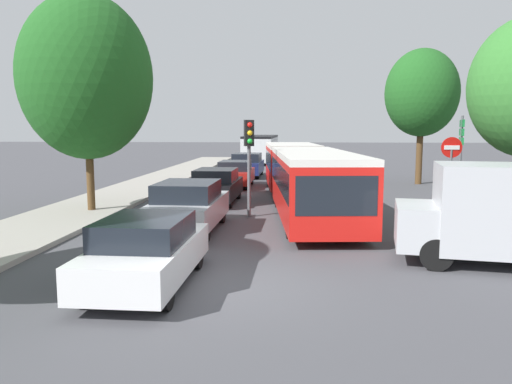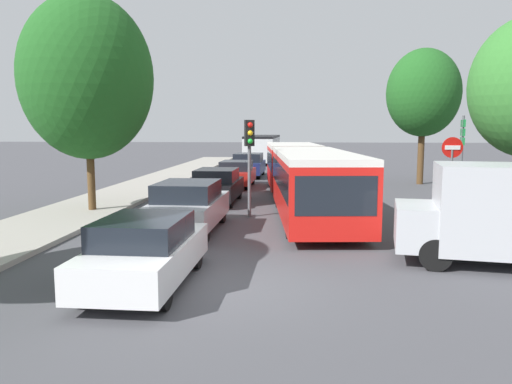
% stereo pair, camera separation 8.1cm
% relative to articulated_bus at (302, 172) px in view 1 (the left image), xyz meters
% --- Properties ---
extents(ground_plane, '(200.00, 200.00, 0.00)m').
position_rel_articulated_bus_xyz_m(ground_plane, '(-1.68, -10.70, -1.35)').
color(ground_plane, '#47474C').
extents(kerb_strip_left, '(3.20, 46.47, 0.14)m').
position_rel_articulated_bus_xyz_m(kerb_strip_left, '(-8.28, 7.53, -1.28)').
color(kerb_strip_left, '#9E998E').
rests_on(kerb_strip_left, ground).
extents(articulated_bus, '(3.83, 15.88, 2.34)m').
position_rel_articulated_bus_xyz_m(articulated_bus, '(0.00, 0.00, 0.00)').
color(articulated_bus, red).
rests_on(articulated_bus, ground).
extents(city_bus_rear, '(2.69, 11.32, 2.43)m').
position_rel_articulated_bus_xyz_m(city_bus_rear, '(-3.38, 25.77, 0.06)').
color(city_bus_rear, silver).
rests_on(city_bus_rear, ground).
extents(queued_car_white, '(1.76, 4.04, 1.39)m').
position_rel_articulated_bus_xyz_m(queued_car_white, '(-3.22, -10.83, -0.64)').
color(queued_car_white, white).
rests_on(queued_car_white, ground).
extents(queued_car_silver, '(1.91, 4.38, 1.51)m').
position_rel_articulated_bus_xyz_m(queued_car_silver, '(-3.53, -5.49, -0.58)').
color(queued_car_silver, '#B7BABF').
rests_on(queued_car_silver, ground).
extents(queued_car_black, '(1.81, 4.15, 1.43)m').
position_rel_articulated_bus_xyz_m(queued_car_black, '(-3.58, 0.28, -0.62)').
color(queued_car_black, black).
rests_on(queued_car_black, ground).
extents(queued_car_red, '(1.76, 4.02, 1.39)m').
position_rel_articulated_bus_xyz_m(queued_car_red, '(-3.46, 6.05, -0.64)').
color(queued_car_red, '#B21E19').
rests_on(queued_car_red, ground).
extents(queued_car_navy, '(1.92, 4.40, 1.52)m').
position_rel_articulated_bus_xyz_m(queued_car_navy, '(-3.35, 11.58, -0.58)').
color(queued_car_navy, navy).
rests_on(queued_car_navy, ground).
extents(traffic_light, '(0.38, 0.40, 3.40)m').
position_rel_articulated_bus_xyz_m(traffic_light, '(-1.90, -2.96, 1.15)').
color(traffic_light, '#56595E').
rests_on(traffic_light, ground).
extents(no_entry_sign, '(0.70, 0.08, 2.82)m').
position_rel_articulated_bus_xyz_m(no_entry_sign, '(4.97, -2.90, 0.53)').
color(no_entry_sign, '#56595E').
rests_on(no_entry_sign, ground).
extents(direction_sign_post, '(0.36, 1.38, 3.60)m').
position_rel_articulated_bus_xyz_m(direction_sign_post, '(6.14, -0.21, 1.22)').
color(direction_sign_post, '#56595E').
rests_on(direction_sign_post, ground).
extents(tree_left_mid, '(4.69, 4.69, 7.83)m').
position_rel_articulated_bus_xyz_m(tree_left_mid, '(-7.76, -2.64, 3.56)').
color(tree_left_mid, '#51381E').
rests_on(tree_left_mid, ground).
extents(tree_right_mid, '(4.00, 4.00, 7.44)m').
position_rel_articulated_bus_xyz_m(tree_right_mid, '(6.69, 8.23, 3.56)').
color(tree_right_mid, '#51381E').
rests_on(tree_right_mid, ground).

